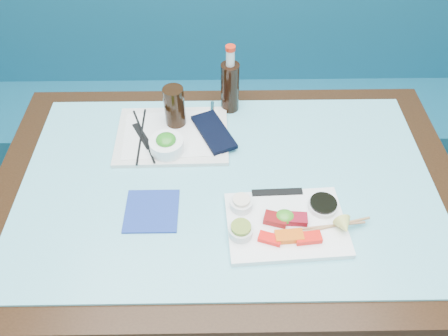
{
  "coord_description": "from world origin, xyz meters",
  "views": [
    {
      "loc": [
        -0.02,
        0.6,
        1.74
      ],
      "look_at": [
        -0.01,
        1.47,
        0.8
      ],
      "focal_mm": 35.0,
      "sensor_mm": 36.0,
      "label": 1
    }
  ],
  "objects_px": {
    "seaweed_bowl": "(167,146)",
    "booth_bench": "(224,103)",
    "serving_tray": "(172,136)",
    "cola_glass": "(175,107)",
    "sashimi_plate": "(286,224)",
    "cola_bottle_body": "(230,87)",
    "dining_table": "(227,201)",
    "blue_napkin": "(152,211)"
  },
  "relations": [
    {
      "from": "serving_tray",
      "to": "cola_glass",
      "type": "height_order",
      "value": "cola_glass"
    },
    {
      "from": "cola_glass",
      "to": "sashimi_plate",
      "type": "bearing_deg",
      "value": -52.07
    },
    {
      "from": "seaweed_bowl",
      "to": "blue_napkin",
      "type": "height_order",
      "value": "seaweed_bowl"
    },
    {
      "from": "sashimi_plate",
      "to": "serving_tray",
      "type": "distance_m",
      "value": 0.49
    },
    {
      "from": "sashimi_plate",
      "to": "blue_napkin",
      "type": "distance_m",
      "value": 0.37
    },
    {
      "from": "cola_glass",
      "to": "blue_napkin",
      "type": "height_order",
      "value": "cola_glass"
    },
    {
      "from": "cola_bottle_body",
      "to": "dining_table",
      "type": "bearing_deg",
      "value": -92.43
    },
    {
      "from": "booth_bench",
      "to": "blue_napkin",
      "type": "distance_m",
      "value": 1.05
    },
    {
      "from": "seaweed_bowl",
      "to": "booth_bench",
      "type": "bearing_deg",
      "value": 75.52
    },
    {
      "from": "cola_bottle_body",
      "to": "booth_bench",
      "type": "bearing_deg",
      "value": 91.64
    },
    {
      "from": "cola_bottle_body",
      "to": "cola_glass",
      "type": "bearing_deg",
      "value": -153.59
    },
    {
      "from": "cola_bottle_body",
      "to": "sashimi_plate",
      "type": "bearing_deg",
      "value": -74.31
    },
    {
      "from": "booth_bench",
      "to": "cola_bottle_body",
      "type": "bearing_deg",
      "value": -88.36
    },
    {
      "from": "seaweed_bowl",
      "to": "cola_bottle_body",
      "type": "distance_m",
      "value": 0.3
    },
    {
      "from": "sashimi_plate",
      "to": "cola_glass",
      "type": "distance_m",
      "value": 0.53
    },
    {
      "from": "sashimi_plate",
      "to": "blue_napkin",
      "type": "height_order",
      "value": "sashimi_plate"
    },
    {
      "from": "cola_glass",
      "to": "cola_bottle_body",
      "type": "distance_m",
      "value": 0.2
    },
    {
      "from": "dining_table",
      "to": "sashimi_plate",
      "type": "xyz_separation_m",
      "value": [
        0.16,
        -0.16,
        0.1
      ]
    },
    {
      "from": "booth_bench",
      "to": "cola_glass",
      "type": "bearing_deg",
      "value": -105.71
    },
    {
      "from": "serving_tray",
      "to": "cola_bottle_body",
      "type": "distance_m",
      "value": 0.25
    },
    {
      "from": "dining_table",
      "to": "blue_napkin",
      "type": "bearing_deg",
      "value": -153.25
    },
    {
      "from": "dining_table",
      "to": "blue_napkin",
      "type": "height_order",
      "value": "blue_napkin"
    },
    {
      "from": "dining_table",
      "to": "booth_bench",
      "type": "bearing_deg",
      "value": 90.0
    },
    {
      "from": "cola_glass",
      "to": "blue_napkin",
      "type": "distance_m",
      "value": 0.37
    },
    {
      "from": "booth_bench",
      "to": "cola_glass",
      "type": "distance_m",
      "value": 0.77
    },
    {
      "from": "cola_glass",
      "to": "cola_bottle_body",
      "type": "xyz_separation_m",
      "value": [
        0.18,
        0.09,
        0.01
      ]
    },
    {
      "from": "booth_bench",
      "to": "cola_glass",
      "type": "xyz_separation_m",
      "value": [
        -0.17,
        -0.59,
        0.47
      ]
    },
    {
      "from": "blue_napkin",
      "to": "booth_bench",
      "type": "bearing_deg",
      "value": 77.27
    },
    {
      "from": "dining_table",
      "to": "sashimi_plate",
      "type": "relative_size",
      "value": 4.4
    },
    {
      "from": "seaweed_bowl",
      "to": "cola_bottle_body",
      "type": "xyz_separation_m",
      "value": [
        0.2,
        0.22,
        0.05
      ]
    },
    {
      "from": "serving_tray",
      "to": "seaweed_bowl",
      "type": "height_order",
      "value": "seaweed_bowl"
    },
    {
      "from": "cola_bottle_body",
      "to": "blue_napkin",
      "type": "relative_size",
      "value": 1.2
    },
    {
      "from": "cola_glass",
      "to": "dining_table",
      "type": "bearing_deg",
      "value": -56.36
    },
    {
      "from": "dining_table",
      "to": "cola_bottle_body",
      "type": "xyz_separation_m",
      "value": [
        0.01,
        0.34,
        0.18
      ]
    },
    {
      "from": "seaweed_bowl",
      "to": "serving_tray",
      "type": "bearing_deg",
      "value": 82.41
    },
    {
      "from": "booth_bench",
      "to": "blue_napkin",
      "type": "height_order",
      "value": "booth_bench"
    },
    {
      "from": "dining_table",
      "to": "sashimi_plate",
      "type": "distance_m",
      "value": 0.25
    },
    {
      "from": "sashimi_plate",
      "to": "serving_tray",
      "type": "xyz_separation_m",
      "value": [
        -0.33,
        0.36,
        -0.0
      ]
    },
    {
      "from": "booth_bench",
      "to": "serving_tray",
      "type": "bearing_deg",
      "value": -105.26
    },
    {
      "from": "blue_napkin",
      "to": "serving_tray",
      "type": "bearing_deg",
      "value": 82.83
    },
    {
      "from": "sashimi_plate",
      "to": "cola_bottle_body",
      "type": "relative_size",
      "value": 1.8
    },
    {
      "from": "dining_table",
      "to": "cola_bottle_body",
      "type": "relative_size",
      "value": 7.9
    }
  ]
}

